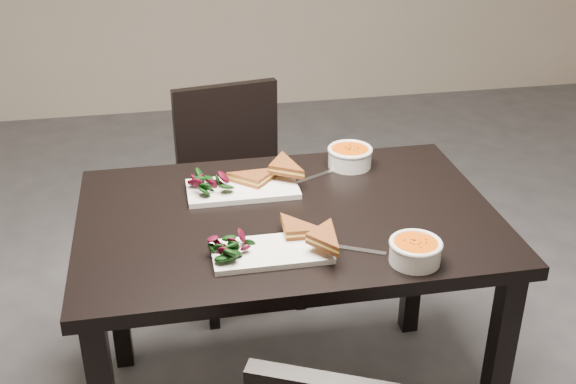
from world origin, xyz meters
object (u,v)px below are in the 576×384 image
object	(u,v)px
plate_near	(271,252)
soup_bowl_near	(415,250)
table	(288,243)
chair_far	(236,181)
soup_bowl_far	(350,156)
plate_far	(243,189)

from	to	relation	value
plate_near	soup_bowl_near	size ratio (longest dim) A/B	2.27
table	chair_far	distance (m)	0.79
soup_bowl_near	soup_bowl_far	distance (m)	0.59
plate_near	soup_bowl_far	distance (m)	0.59
soup_bowl_near	soup_bowl_far	world-z (taller)	soup_bowl_far
chair_far	plate_far	world-z (taller)	chair_far
chair_far	plate_near	xyz separation A→B (m)	(-0.02, -0.98, 0.27)
table	soup_bowl_far	size ratio (longest dim) A/B	8.14
table	chair_far	world-z (taller)	chair_far
soup_bowl_near	plate_near	bearing A→B (deg)	163.79
soup_bowl_near	plate_far	bearing A→B (deg)	128.97
table	plate_near	bearing A→B (deg)	-112.03
table	plate_far	bearing A→B (deg)	124.27
plate_near	soup_bowl_near	bearing A→B (deg)	-16.21
plate_near	plate_far	xyz separation A→B (m)	(-0.03, 0.37, 0.00)
chair_far	plate_near	distance (m)	1.01
chair_far	soup_bowl_near	xyz separation A→B (m)	(0.34, -1.08, 0.30)
chair_far	plate_far	bearing A→B (deg)	-103.80
soup_bowl_far	plate_far	bearing A→B (deg)	-162.48
chair_far	soup_bowl_far	distance (m)	0.66
soup_bowl_near	plate_far	distance (m)	0.61
chair_far	soup_bowl_near	distance (m)	1.17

